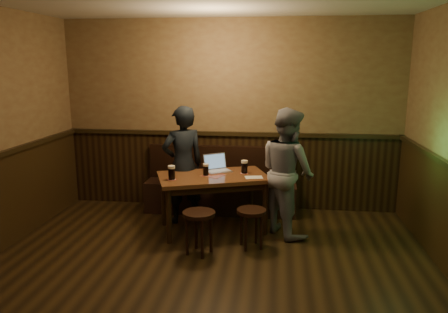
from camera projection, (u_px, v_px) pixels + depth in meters
name	position (u px, v px, depth m)	size (l,w,h in m)	color
room	(196.00, 175.00, 3.82)	(5.04, 6.04, 2.84)	black
bench	(221.00, 190.00, 6.47)	(2.20, 0.50, 0.95)	black
pub_table	(213.00, 183.00, 5.65)	(1.57, 1.22, 0.74)	#5A2919
stool_left	(199.00, 220.00, 4.97)	(0.49, 0.49, 0.50)	black
stool_right	(251.00, 217.00, 5.15)	(0.46, 0.46, 0.47)	black
pint_left	(172.00, 173.00, 5.40)	(0.12, 0.12, 0.18)	#9E1F13
pint_mid	(206.00, 170.00, 5.60)	(0.10, 0.10, 0.16)	#9E1F13
pint_right	(244.00, 167.00, 5.71)	(0.11, 0.11, 0.18)	#9E1F13
laptop	(217.00, 167.00, 5.84)	(0.41, 0.39, 0.23)	silver
menu	(254.00, 177.00, 5.52)	(0.22, 0.15, 0.00)	silver
person_suit	(183.00, 165.00, 5.93)	(0.59, 0.38, 1.61)	black
person_grey	(287.00, 172.00, 5.52)	(0.79, 0.62, 1.63)	gray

